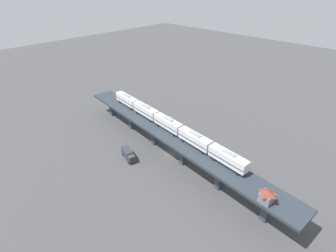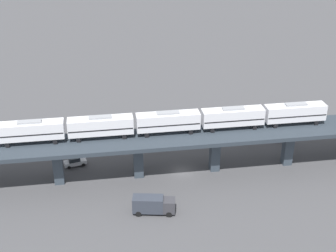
{
  "view_description": "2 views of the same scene",
  "coord_description": "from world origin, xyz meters",
  "px_view_note": "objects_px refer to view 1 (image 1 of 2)",
  "views": [
    {
      "loc": [
        52.91,
        50.77,
        53.87
      ],
      "look_at": [
        -1.63,
        -2.39,
        9.65
      ],
      "focal_mm": 28.0,
      "sensor_mm": 36.0,
      "label": 1
    },
    {
      "loc": [
        75.15,
        -21.87,
        48.99
      ],
      "look_at": [
        -1.63,
        -2.39,
        9.65
      ],
      "focal_mm": 50.0,
      "sensor_mm": 36.0,
      "label": 2
    }
  ],
  "objects_px": {
    "subway_train": "(168,123)",
    "street_car_white": "(229,164)",
    "delivery_truck": "(128,154)",
    "signal_hut": "(267,196)",
    "street_car_silver": "(147,124)",
    "street_lamp": "(171,123)",
    "street_car_blue": "(247,176)"
  },
  "relations": [
    {
      "from": "street_car_silver",
      "to": "subway_train",
      "type": "bearing_deg",
      "value": 71.03
    },
    {
      "from": "subway_train",
      "to": "street_lamp",
      "type": "bearing_deg",
      "value": -140.65
    },
    {
      "from": "street_car_silver",
      "to": "signal_hut",
      "type": "bearing_deg",
      "value": 76.57
    },
    {
      "from": "street_car_silver",
      "to": "delivery_truck",
      "type": "distance_m",
      "value": 22.5
    },
    {
      "from": "signal_hut",
      "to": "street_car_white",
      "type": "relative_size",
      "value": 0.77
    },
    {
      "from": "street_car_white",
      "to": "street_car_silver",
      "type": "height_order",
      "value": "same"
    },
    {
      "from": "signal_hut",
      "to": "street_car_white",
      "type": "height_order",
      "value": "signal_hut"
    },
    {
      "from": "street_car_silver",
      "to": "street_lamp",
      "type": "bearing_deg",
      "value": 107.21
    },
    {
      "from": "delivery_truck",
      "to": "street_car_blue",
      "type": "bearing_deg",
      "value": 119.55
    },
    {
      "from": "signal_hut",
      "to": "street_car_silver",
      "type": "distance_m",
      "value": 58.88
    },
    {
      "from": "subway_train",
      "to": "street_car_silver",
      "type": "xyz_separation_m",
      "value": [
        -6.1,
        -17.75,
        -9.76
      ]
    },
    {
      "from": "subway_train",
      "to": "street_car_white",
      "type": "height_order",
      "value": "subway_train"
    },
    {
      "from": "street_car_blue",
      "to": "street_car_white",
      "type": "height_order",
      "value": "same"
    },
    {
      "from": "street_car_white",
      "to": "street_car_blue",
      "type": "bearing_deg",
      "value": 82.38
    },
    {
      "from": "signal_hut",
      "to": "street_car_white",
      "type": "bearing_deg",
      "value": -128.22
    },
    {
      "from": "signal_hut",
      "to": "subway_train",
      "type": "bearing_deg",
      "value": -100.8
    },
    {
      "from": "street_car_blue",
      "to": "street_car_silver",
      "type": "height_order",
      "value": "same"
    },
    {
      "from": "signal_hut",
      "to": "street_car_blue",
      "type": "bearing_deg",
      "value": -140.15
    },
    {
      "from": "signal_hut",
      "to": "street_lamp",
      "type": "xyz_separation_m",
      "value": [
        -16.66,
        -46.43,
        -5.85
      ]
    },
    {
      "from": "street_car_blue",
      "to": "street_lamp",
      "type": "xyz_separation_m",
      "value": [
        -3.25,
        -35.23,
        3.17
      ]
    },
    {
      "from": "subway_train",
      "to": "delivery_truck",
      "type": "relative_size",
      "value": 8.27
    },
    {
      "from": "street_car_white",
      "to": "street_lamp",
      "type": "xyz_separation_m",
      "value": [
        -2.31,
        -28.19,
        3.17
      ]
    },
    {
      "from": "street_car_blue",
      "to": "street_car_white",
      "type": "distance_m",
      "value": 7.1
    },
    {
      "from": "street_car_white",
      "to": "street_lamp",
      "type": "relative_size",
      "value": 0.65
    },
    {
      "from": "subway_train",
      "to": "signal_hut",
      "type": "bearing_deg",
      "value": 79.2
    },
    {
      "from": "delivery_truck",
      "to": "street_lamp",
      "type": "bearing_deg",
      "value": -175.74
    },
    {
      "from": "subway_train",
      "to": "street_car_blue",
      "type": "height_order",
      "value": "subway_train"
    },
    {
      "from": "street_car_blue",
      "to": "street_car_white",
      "type": "relative_size",
      "value": 1.01
    },
    {
      "from": "street_car_blue",
      "to": "street_car_silver",
      "type": "relative_size",
      "value": 0.99
    },
    {
      "from": "subway_train",
      "to": "delivery_truck",
      "type": "distance_m",
      "value": 16.87
    },
    {
      "from": "signal_hut",
      "to": "street_car_silver",
      "type": "bearing_deg",
      "value": -103.43
    },
    {
      "from": "signal_hut",
      "to": "street_car_white",
      "type": "xyz_separation_m",
      "value": [
        -14.36,
        -18.23,
        -9.02
      ]
    }
  ]
}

